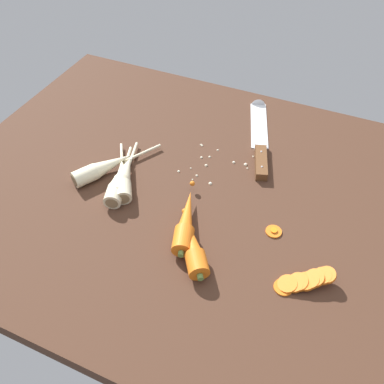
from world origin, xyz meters
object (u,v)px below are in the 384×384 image
object	(u,v)px
parsnip_mid_left	(124,175)
carrot_slice_stray_near	(274,231)
chefs_knife	(260,133)
parsnip_front	(122,179)
whole_carrot_second	(193,247)
whole_carrot	(186,222)
parsnip_mid_right	(104,167)
parsnip_back	(118,183)
carrot_slice_stack	(304,281)

from	to	relation	value
parsnip_mid_left	carrot_slice_stray_near	size ratio (longest dim) A/B	5.49
chefs_knife	parsnip_front	size ratio (longest dim) A/B	1.83
carrot_slice_stray_near	whole_carrot_second	bearing A→B (deg)	-138.30
whole_carrot	carrot_slice_stray_near	distance (cm)	18.85
whole_carrot	whole_carrot_second	distance (cm)	6.67
parsnip_front	carrot_slice_stray_near	distance (cm)	36.72
parsnip_mid_right	parsnip_back	distance (cm)	6.59
parsnip_front	carrot_slice_stray_near	bearing A→B (deg)	0.80
parsnip_front	parsnip_mid_right	world-z (taller)	same
chefs_knife	parsnip_back	size ratio (longest dim) A/B	1.70
whole_carrot	parsnip_mid_right	size ratio (longest dim) A/B	0.92
parsnip_back	carrot_slice_stack	bearing A→B (deg)	-10.16
parsnip_mid_left	parsnip_mid_right	world-z (taller)	same
carrot_slice_stack	whole_carrot	bearing A→B (deg)	172.44
parsnip_mid_left	carrot_slice_stray_near	world-z (taller)	parsnip_mid_left
whole_carrot_second	parsnip_mid_right	xyz separation A→B (cm)	(-29.20, 13.07, -0.12)
chefs_knife	whole_carrot_second	xyz separation A→B (cm)	(-0.75, -42.68, 1.45)
carrot_slice_stack	parsnip_mid_left	bearing A→B (deg)	166.50
parsnip_front	parsnip_mid_left	world-z (taller)	same
whole_carrot_second	carrot_slice_stray_near	world-z (taller)	whole_carrot_second
whole_carrot_second	carrot_slice_stack	bearing A→B (deg)	4.72
parsnip_mid_right	carrot_slice_stack	distance (cm)	52.68
chefs_knife	parsnip_back	world-z (taller)	parsnip_back
whole_carrot	chefs_knife	bearing A→B (deg)	82.72
parsnip_front	parsnip_mid_right	bearing A→B (deg)	165.65
parsnip_mid_left	carrot_slice_stray_near	distance (cm)	36.99
parsnip_front	parsnip_back	distance (cm)	1.53
parsnip_mid_left	parsnip_back	world-z (taller)	same
whole_carrot	carrot_slice_stack	size ratio (longest dim) A/B	1.88
whole_carrot_second	parsnip_back	distance (cm)	25.42
parsnip_mid_right	whole_carrot_second	bearing A→B (deg)	-24.12
parsnip_front	parsnip_mid_left	distance (cm)	1.31
parsnip_mid_right	carrot_slice_stray_near	xyz separation A→B (cm)	(42.71, -1.03, -1.62)
parsnip_front	parsnip_back	bearing A→B (deg)	-97.39
parsnip_mid_left	carrot_slice_stack	distance (cm)	47.01
whole_carrot	parsnip_front	size ratio (longest dim) A/B	1.08
whole_carrot	whole_carrot_second	size ratio (longest dim) A/B	1.31
whole_carrot_second	parsnip_mid_left	size ratio (longest dim) A/B	0.81
parsnip_front	parsnip_mid_right	xyz separation A→B (cm)	(-6.04, 1.54, -0.00)
parsnip_front	carrot_slice_stack	size ratio (longest dim) A/B	1.74
whole_carrot	carrot_slice_stack	distance (cm)	26.53
parsnip_mid_left	whole_carrot_second	bearing A→B (deg)	-28.66
chefs_knife	whole_carrot_second	distance (cm)	42.71
whole_carrot	parsnip_mid_right	xyz separation A→B (cm)	(-25.18, 7.75, -0.12)
parsnip_back	carrot_slice_stack	distance (cm)	46.36
parsnip_mid_right	carrot_slice_stack	xyz separation A→B (cm)	(51.47, -11.23, -0.68)
carrot_slice_stack	carrot_slice_stray_near	size ratio (longest dim) A/B	3.08
whole_carrot	parsnip_mid_left	world-z (taller)	whole_carrot
chefs_knife	whole_carrot_second	size ratio (longest dim) A/B	2.22
whole_carrot	carrot_slice_stack	bearing A→B (deg)	-7.56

